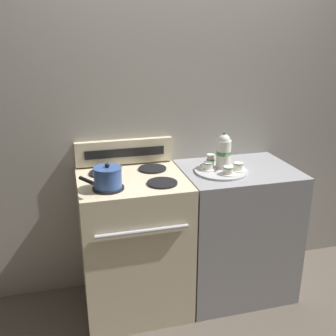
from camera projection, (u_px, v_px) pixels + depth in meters
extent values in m
plane|color=brown|center=(188.00, 294.00, 2.88)|extent=(6.00, 6.00, 0.00)
cube|color=#9E998E|center=(176.00, 137.00, 2.82)|extent=(6.00, 0.05, 2.20)
cube|color=beige|center=(134.00, 244.00, 2.63)|extent=(0.68, 0.61, 0.94)
cylinder|color=silver|center=(143.00, 231.00, 2.25)|extent=(0.55, 0.02, 0.02)
cylinder|color=black|center=(103.00, 173.00, 2.56)|extent=(0.19, 0.19, 0.01)
cylinder|color=black|center=(152.00, 169.00, 2.64)|extent=(0.19, 0.19, 0.01)
cylinder|color=black|center=(108.00, 188.00, 2.31)|extent=(0.19, 0.19, 0.01)
cylinder|color=black|center=(162.00, 183.00, 2.39)|extent=(0.19, 0.19, 0.01)
cube|color=beige|center=(124.00, 152.00, 2.70)|extent=(0.67, 0.05, 0.17)
cube|color=black|center=(125.00, 153.00, 2.68)|extent=(0.55, 0.01, 0.06)
cube|color=#939399|center=(235.00, 231.00, 2.81)|extent=(0.76, 0.61, 0.94)
cylinder|color=#335193|center=(108.00, 178.00, 2.29)|extent=(0.16, 0.16, 0.11)
cylinder|color=#335193|center=(107.00, 168.00, 2.27)|extent=(0.17, 0.17, 0.01)
sphere|color=black|center=(107.00, 165.00, 2.26)|extent=(0.03, 0.03, 0.03)
cylinder|color=black|center=(87.00, 181.00, 2.18)|extent=(0.08, 0.12, 0.02)
cylinder|color=#B2B2B7|center=(221.00, 171.00, 2.59)|extent=(0.35, 0.35, 0.01)
cylinder|color=white|center=(223.00, 154.00, 2.61)|extent=(0.10, 0.10, 0.19)
cylinder|color=#427A4C|center=(224.00, 153.00, 2.60)|extent=(0.10, 0.10, 0.03)
sphere|color=white|center=(224.00, 140.00, 2.58)|extent=(0.08, 0.08, 0.08)
sphere|color=#427A4C|center=(224.00, 133.00, 2.56)|extent=(0.02, 0.02, 0.02)
cone|color=white|center=(228.00, 156.00, 2.54)|extent=(0.03, 0.07, 0.06)
cylinder|color=white|center=(228.00, 174.00, 2.51)|extent=(0.10, 0.10, 0.01)
cylinder|color=white|center=(228.00, 170.00, 2.50)|extent=(0.07, 0.07, 0.04)
cylinder|color=#427A4C|center=(228.00, 167.00, 2.50)|extent=(0.07, 0.07, 0.01)
cylinder|color=white|center=(238.00, 170.00, 2.58)|extent=(0.10, 0.10, 0.01)
cylinder|color=white|center=(238.00, 166.00, 2.58)|extent=(0.07, 0.07, 0.04)
cylinder|color=#427A4C|center=(238.00, 163.00, 2.57)|extent=(0.07, 0.07, 0.01)
cylinder|color=white|center=(208.00, 169.00, 2.59)|extent=(0.10, 0.10, 0.01)
cylinder|color=white|center=(208.00, 166.00, 2.59)|extent=(0.07, 0.07, 0.04)
cylinder|color=#427A4C|center=(208.00, 163.00, 2.58)|extent=(0.07, 0.07, 0.01)
cylinder|color=white|center=(211.00, 159.00, 2.69)|extent=(0.06, 0.06, 0.07)
cylinder|color=#427A4C|center=(211.00, 159.00, 2.69)|extent=(0.06, 0.06, 0.01)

